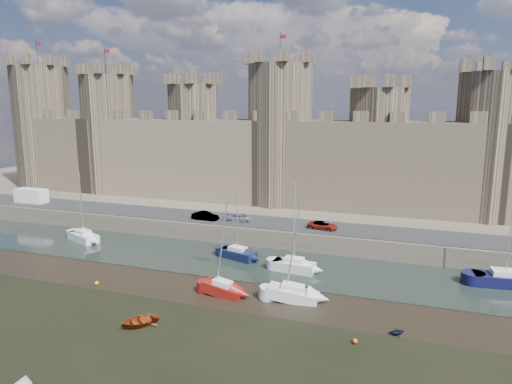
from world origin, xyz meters
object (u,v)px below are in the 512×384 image
van (31,196)px  sailboat_4 (223,288)px  sailboat_0 (83,236)px  car_0 (31,199)px  sailboat_1 (238,253)px  car_1 (205,216)px  car_2 (240,218)px  sailboat_2 (294,265)px  sailboat_3 (505,279)px  sailboat_5 (293,293)px  car_3 (323,226)px

van → sailboat_4: bearing=-23.7°
sailboat_0 → car_0: bearing=176.0°
sailboat_1 → car_1: bearing=153.2°
car_1 → car_2: car_1 is taller
sailboat_0 → van: bearing=176.1°
sailboat_2 → sailboat_3: 22.44m
van → sailboat_4: sailboat_4 is taller
sailboat_4 → sailboat_2: bearing=65.0°
car_1 → sailboat_5: (17.74, -17.27, -2.39)m
sailboat_1 → sailboat_4: bearing=-59.6°
car_2 → sailboat_0: (-20.36, -8.69, -2.32)m
car_1 → sailboat_5: sailboat_5 is taller
car_2 → sailboat_4: bearing=-167.7°
car_0 → car_3: bearing=-107.0°
car_3 → sailboat_3: (20.95, -7.04, -2.21)m
car_1 → sailboat_5: bearing=-132.5°
sailboat_3 → sailboat_5: sailboat_3 is taller
car_1 → car_3: 17.09m
sailboat_1 → sailboat_3: bearing=18.9°
sailboat_2 → sailboat_0: bearing=-178.6°
car_0 → van: bearing=-144.4°
car_2 → sailboat_2: 15.22m
van → sailboat_3: bearing=-5.8°
car_2 → sailboat_1: size_ratio=0.42×
sailboat_5 → sailboat_1: bearing=128.8°
car_2 → sailboat_2: sailboat_2 is taller
sailboat_4 → sailboat_3: bearing=29.0°
car_1 → sailboat_2: bearing=-119.5°
car_3 → sailboat_0: 33.54m
sailboat_2 → car_0: bearing=172.4°
van → car_0: bearing=142.0°
sailboat_3 → car_2: bearing=161.2°
sailboat_1 → sailboat_5: size_ratio=0.91×
sailboat_2 → car_1: bearing=153.6°
sailboat_1 → sailboat_5: sailboat_5 is taller
sailboat_1 → sailboat_4: 11.08m
car_2 → sailboat_2: (10.77, -10.52, -2.27)m
van → sailboat_3: size_ratio=0.50×
van → sailboat_1: bearing=-11.7°
van → car_2: bearing=-0.1°
car_0 → car_3: 50.61m
car_3 → sailboat_1: size_ratio=0.41×
sailboat_0 → sailboat_1: bearing=22.8°
sailboat_0 → sailboat_4: (26.01, -10.59, -0.05)m
car_2 → sailboat_2: size_ratio=0.39×
car_3 → van: size_ratio=0.72×
sailboat_2 → sailboat_5: size_ratio=0.99×
sailboat_0 → sailboat_1: size_ratio=1.02×
sailboat_3 → sailboat_5: bearing=-158.0°
sailboat_2 → sailboat_3: sailboat_3 is taller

